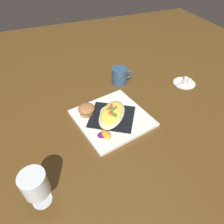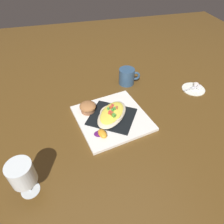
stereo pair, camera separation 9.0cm
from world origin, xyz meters
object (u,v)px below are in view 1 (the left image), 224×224
stemmed_glass (35,185)px  gratin_dish (112,114)px  spoon (184,82)px  orange_garnish (105,134)px  square_plate (112,118)px  muffin (87,109)px  creamer_cup_0 (189,81)px  creamer_saucer (184,83)px  coffee_mug (120,76)px  creamer_cup_1 (186,79)px

stemmed_glass → gratin_dish: bearing=-142.6°
spoon → orange_garnish: bearing=21.3°
stemmed_glass → spoon: bearing=-155.2°
square_plate → stemmed_glass: size_ratio=2.10×
square_plate → muffin: bearing=-33.5°
spoon → creamer_cup_0: bearing=169.7°
creamer_saucer → spoon: bearing=11.6°
square_plate → muffin: muffin is taller
coffee_mug → creamer_cup_0: size_ratio=4.79×
stemmed_glass → square_plate: bearing=-142.6°
square_plate → creamer_cup_1: creamer_cup_1 is taller
stemmed_glass → creamer_saucer: size_ratio=1.19×
gratin_dish → spoon: bearing=-166.4°
creamer_saucer → creamer_cup_0: (-0.03, 0.01, 0.01)m
square_plate → stemmed_glass: (0.34, 0.26, 0.09)m
orange_garnish → creamer_cup_1: (-0.56, -0.23, -0.01)m
orange_garnish → gratin_dish: bearing=-124.9°
creamer_saucer → spoon: spoon is taller
orange_garnish → stemmed_glass: size_ratio=0.41×
stemmed_glass → creamer_cup_0: 0.93m
square_plate → muffin: 0.12m
coffee_mug → gratin_dish: bearing=60.2°
creamer_cup_0 → square_plate: bearing=12.2°
coffee_mug → creamer_cup_1: coffee_mug is taller
coffee_mug → spoon: size_ratio=1.32×
square_plate → orange_garnish: bearing=55.1°
square_plate → creamer_cup_1: size_ratio=12.45×
gratin_dish → creamer_cup_0: gratin_dish is taller
orange_garnish → creamer_saucer: bearing=-158.8°
gratin_dish → muffin: 0.12m
coffee_mug → spoon: 0.35m
coffee_mug → creamer_cup_1: (-0.35, 0.13, -0.02)m
muffin → creamer_cup_1: size_ratio=3.12×
coffee_mug → orange_garnish: bearing=58.7°
creamer_cup_0 → muffin: bearing=4.2°
gratin_dish → creamer_cup_1: (-0.50, -0.13, -0.02)m
orange_garnish → spoon: orange_garnish is taller
square_plate → orange_garnish: (0.07, 0.09, 0.02)m
creamer_cup_0 → creamer_cup_1: same height
creamer_cup_1 → stemmed_glass: bearing=25.1°
square_plate → coffee_mug: coffee_mug is taller
square_plate → creamer_cup_1: (-0.50, -0.13, 0.01)m
square_plate → creamer_cup_1: 0.52m
square_plate → muffin: size_ratio=3.99×
gratin_dish → coffee_mug: (-0.15, -0.26, 0.00)m
square_plate → spoon: bearing=-166.4°
gratin_dish → creamer_cup_0: size_ratio=8.95×
muffin → coffee_mug: size_ratio=0.65×
orange_garnish → creamer_cup_0: orange_garnish is taller
coffee_mug → creamer_cup_1: bearing=160.1°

